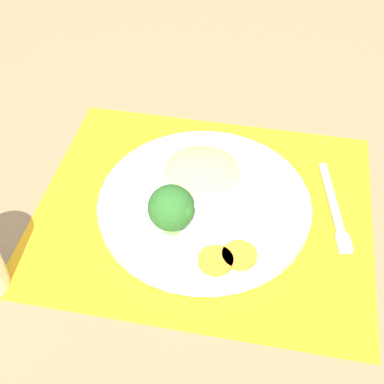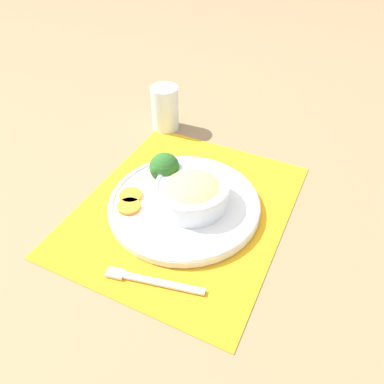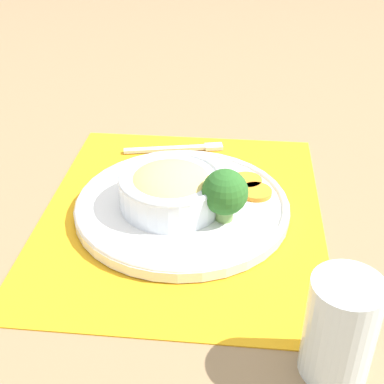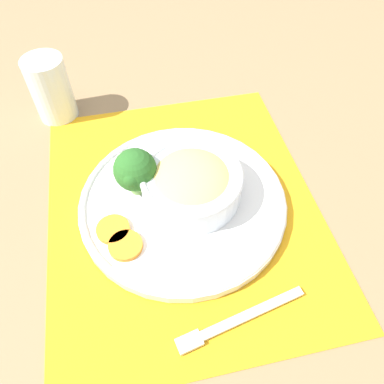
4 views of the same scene
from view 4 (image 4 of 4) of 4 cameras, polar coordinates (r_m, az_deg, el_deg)
name	(u,v)px [view 4 (image 4 of 4)]	position (r m, az deg, el deg)	size (l,w,h in m)	color
ground_plane	(183,207)	(0.60, -1.37, -2.26)	(4.00, 4.00, 0.00)	#8C704C
placemat	(183,206)	(0.60, -1.38, -2.15)	(0.54, 0.46, 0.00)	orange
plate	(183,201)	(0.59, -1.40, -1.40)	(0.33, 0.33, 0.02)	white
bowl	(192,182)	(0.57, -0.07, 1.49)	(0.16, 0.16, 0.06)	silver
broccoli_floret	(135,170)	(0.57, -8.67, 3.27)	(0.07, 0.07, 0.08)	#759E51
carrot_slice_near	(113,229)	(0.56, -11.93, -5.58)	(0.05, 0.05, 0.01)	orange
carrot_slice_middle	(126,245)	(0.55, -10.09, -8.03)	(0.05, 0.05, 0.01)	orange
water_glass	(52,92)	(0.77, -20.56, 14.10)	(0.07, 0.07, 0.12)	silver
fork	(229,324)	(0.51, 5.69, -19.36)	(0.04, 0.18, 0.01)	silver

